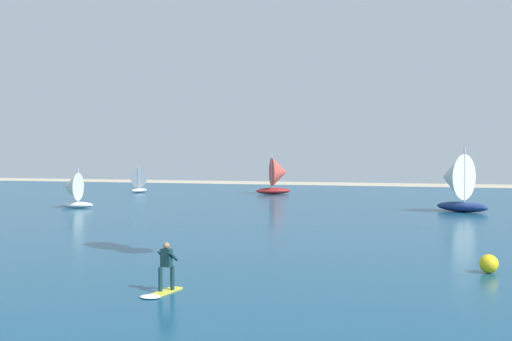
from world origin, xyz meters
TOP-DOWN VIEW (x-y plane):
  - ocean at (0.00, 49.82)m, footprint 160.00×90.00m
  - kitesurfer at (-3.57, 14.31)m, footprint 0.75×1.99m
  - sailboat_heeled_over at (-27.55, 42.91)m, footprint 3.13×2.72m
  - sailboat_leading at (-34.16, 66.88)m, footprint 2.63×3.07m
  - sailboat_anchored_offshore at (-16.37, 69.16)m, footprint 4.54×4.03m
  - sailboat_center_horizon at (4.85, 50.35)m, footprint 4.83×4.30m
  - marker_buoy at (6.76, 21.67)m, footprint 0.73×0.73m

SIDE VIEW (x-z plane):
  - ocean at x=0.00m, z-range 0.00..0.10m
  - marker_buoy at x=6.76m, z-range 0.10..0.83m
  - kitesurfer at x=-3.57m, z-range -0.13..1.54m
  - sailboat_leading at x=-34.16m, z-range -0.05..3.48m
  - sailboat_heeled_over at x=-27.55m, z-range -0.05..3.49m
  - sailboat_anchored_offshore at x=-16.37m, z-range -0.11..4.95m
  - sailboat_center_horizon at x=4.85m, z-range -0.13..5.26m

